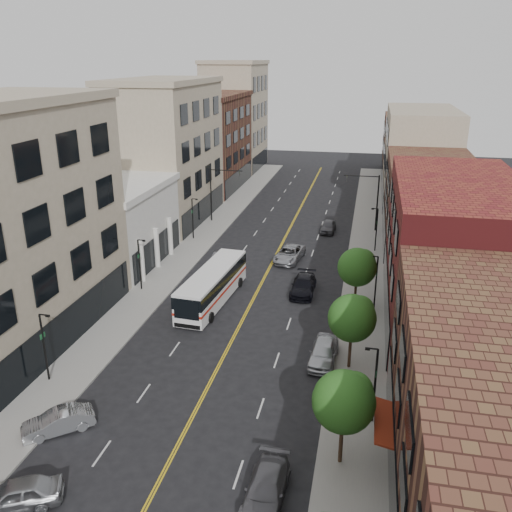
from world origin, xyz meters
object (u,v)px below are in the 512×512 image
Objects in this scene: car_angle_b at (58,422)px; car_lane_behind at (222,256)px; car_angle_a at (16,494)px; car_lane_b at (289,254)px; car_parked_mid at (266,489)px; city_bus at (212,284)px; car_lane_c at (328,226)px; car_lane_a at (303,286)px; car_parked_far at (324,352)px.

car_angle_b is 1.07× the size of car_lane_behind.
car_lane_b is at bearing 141.62° from car_angle_a.
car_parked_mid is (12.07, 2.98, -0.06)m from car_angle_a.
car_lane_c is (8.56, 23.59, -1.05)m from city_bus.
car_lane_a is (10.64, 29.04, 0.01)m from car_angle_a.
car_lane_c reaches higher than car_parked_mid.
city_bus is 13.24m from car_lane_b.
car_angle_a is 21.80m from car_parked_far.
car_lane_behind is at bearing 110.56° from car_parked_mid.
car_lane_b is at bearing 124.81° from car_angle_b.
car_lane_behind is at bearing 146.44° from car_lane_a.
car_parked_far is 0.91× the size of car_lane_a.
car_lane_b is 11.95m from car_lane_c.
car_parked_mid is at bearing -62.91° from city_bus.
car_parked_mid is at bearing 77.51° from car_angle_a.
car_lane_behind is 11.84m from car_lane_a.
car_lane_a is (11.77, 23.34, 0.08)m from car_angle_b.
car_lane_b is at bearing -104.06° from car_lane_c.
car_lane_c reaches higher than car_lane_behind.
car_angle_a is at bearing -94.73° from car_lane_b.
car_lane_a is at bearing 29.51° from city_bus.
city_bus is at bearing -107.84° from car_lane_c.
car_parked_mid is at bearing 39.15° from car_angle_b.
city_bus reaches higher than car_lane_c.
city_bus reaches higher than car_angle_b.
car_parked_far is at bearing -83.69° from car_lane_c.
car_parked_mid is 0.86× the size of car_lane_b.
car_lane_c is (-0.75, 45.98, 0.03)m from car_parked_mid.
car_lane_b is (-2.65, 8.44, 0.02)m from car_lane_a.
car_lane_a is (9.87, -6.53, 0.12)m from car_lane_behind.
car_lane_c is (3.32, 11.47, -0.05)m from car_lane_b.
car_lane_behind is at bearing 137.19° from car_angle_b.
city_bus is 3.09× the size of car_lane_behind.
city_bus reaches higher than car_lane_a.
car_angle_a is (-2.76, -25.37, -1.03)m from city_bus.
car_parked_mid is at bearing -86.94° from car_lane_a.
city_bus is 8.76m from car_lane_a.
car_lane_behind is at bearing 127.09° from car_parked_far.
city_bus reaches higher than car_parked_mid.
car_lane_a is (7.89, 3.68, -1.02)m from city_bus.
car_angle_b reaches higher than car_lane_behind.
city_bus is at bearing 129.64° from car_angle_b.
car_angle_a is at bearing -126.49° from car_parked_far.
car_angle_a is 1.14× the size of car_lane_behind.
car_parked_mid is 45.99m from car_lane_c.
car_lane_b is (-5.68, 20.50, -0.04)m from car_parked_far.
car_lane_c is at bearing 92.38° from car_parked_mid.
car_angle_a is 38.32m from car_lane_b.
car_lane_b reaches higher than car_angle_a.
car_angle_a is 0.93× the size of car_parked_far.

